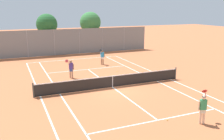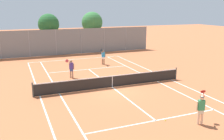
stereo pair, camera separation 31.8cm
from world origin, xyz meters
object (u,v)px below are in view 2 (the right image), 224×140
at_px(player_near_side, 201,108).
at_px(tree_behind_left, 48,25).
at_px(player_far_right, 103,56).
at_px(loose_tennis_ball_2, 91,68).
at_px(tennis_net, 112,81).
at_px(tree_behind_right, 92,23).
at_px(loose_tennis_ball_3, 205,110).
at_px(loose_tennis_ball_5, 165,120).
at_px(player_far_left, 71,68).
at_px(loose_tennis_ball_4, 75,72).
at_px(loose_tennis_ball_1, 118,71).

height_order(player_near_side, tree_behind_left, tree_behind_left).
distance_m(player_far_right, loose_tennis_ball_2, 2.30).
bearing_deg(tennis_net, player_near_side, -75.74).
bearing_deg(tree_behind_right, loose_tennis_ball_3, -91.02).
xyz_separation_m(loose_tennis_ball_2, tree_behind_left, (-2.63, 10.20, 3.83)).
bearing_deg(loose_tennis_ball_5, tree_behind_right, 81.76).
relative_size(player_far_left, loose_tennis_ball_5, 26.88).
height_order(loose_tennis_ball_2, tree_behind_left, tree_behind_left).
height_order(loose_tennis_ball_4, tree_behind_left, tree_behind_left).
bearing_deg(tennis_net, loose_tennis_ball_2, 87.19).
distance_m(player_far_left, loose_tennis_ball_1, 4.78).
distance_m(player_far_right, loose_tennis_ball_3, 14.32).
height_order(player_near_side, player_far_right, same).
relative_size(player_far_left, player_far_right, 1.00).
bearing_deg(player_near_side, loose_tennis_ball_5, 145.30).
bearing_deg(player_near_side, loose_tennis_ball_1, 88.14).
xyz_separation_m(loose_tennis_ball_3, tree_behind_left, (-5.81, 23.31, 3.83)).
height_order(player_near_side, loose_tennis_ball_2, player_near_side).
height_order(player_far_right, tree_behind_right, tree_behind_right).
relative_size(tennis_net, player_far_right, 6.76).
xyz_separation_m(loose_tennis_ball_1, loose_tennis_ball_3, (1.18, -10.66, 0.00)).
height_order(tennis_net, player_near_side, player_near_side).
height_order(loose_tennis_ball_1, loose_tennis_ball_3, same).
distance_m(loose_tennis_ball_1, tree_behind_left, 14.01).
bearing_deg(player_near_side, loose_tennis_ball_4, 105.10).
bearing_deg(loose_tennis_ball_5, loose_tennis_ball_4, 99.76).
bearing_deg(tree_behind_left, tennis_net, -82.32).
xyz_separation_m(loose_tennis_ball_4, tree_behind_left, (-0.66, 11.41, 3.83)).
distance_m(loose_tennis_ball_1, loose_tennis_ball_3, 10.72).
height_order(loose_tennis_ball_1, loose_tennis_ball_5, same).
height_order(loose_tennis_ball_1, tree_behind_right, tree_behind_right).
bearing_deg(loose_tennis_ball_1, player_far_right, 93.22).
distance_m(loose_tennis_ball_4, tree_behind_right, 13.52).
bearing_deg(tennis_net, loose_tennis_ball_1, 61.84).
height_order(player_far_right, loose_tennis_ball_2, player_far_right).
height_order(loose_tennis_ball_3, tree_behind_left, tree_behind_left).
height_order(player_far_left, player_far_right, same).
height_order(tree_behind_left, tree_behind_right, tree_behind_right).
relative_size(loose_tennis_ball_2, tree_behind_right, 0.01).
height_order(player_near_side, player_far_left, same).
xyz_separation_m(player_near_side, player_far_right, (0.19, 15.59, 0.00)).
relative_size(player_far_right, loose_tennis_ball_5, 26.88).
relative_size(player_near_side, player_far_right, 1.00).
xyz_separation_m(loose_tennis_ball_5, tree_behind_left, (-2.77, 23.66, 3.83)).
relative_size(player_far_right, loose_tennis_ball_4, 26.88).
bearing_deg(loose_tennis_ball_4, tree_behind_left, 93.32).
bearing_deg(loose_tennis_ball_5, player_far_right, 83.49).
bearing_deg(tennis_net, tree_behind_left, 97.68).
bearing_deg(tree_behind_right, player_far_left, -115.04).
distance_m(loose_tennis_ball_1, tree_behind_right, 13.60).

